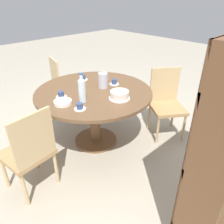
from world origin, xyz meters
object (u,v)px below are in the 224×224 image
object	(u,v)px
chair_b	(64,85)
coffee_pot	(103,80)
chair_c	(29,151)
cup_d	(83,78)
water_bottle	(82,90)
chair_a	(166,102)
cup_a	(61,95)
cake_main	(119,95)
cup_c	(80,107)
cup_b	(114,82)

from	to	relation	value
chair_b	coffee_pot	xyz separation A→B (m)	(0.04, 0.97, 0.37)
chair_b	coffee_pot	bearing A→B (deg)	-167.64
chair_c	cup_d	distance (m)	1.26
water_bottle	chair_c	bearing A→B (deg)	4.23
chair_a	water_bottle	size ratio (longest dim) A/B	2.88
coffee_pot	cup_a	distance (m)	0.54
chair_b	cake_main	size ratio (longest dim) A/B	3.88
water_bottle	cup_c	distance (m)	0.21
chair_a	chair_c	xyz separation A→B (m)	(1.80, -0.31, 0.00)
chair_b	chair_c	distance (m)	1.63
chair_c	coffee_pot	xyz separation A→B (m)	(-1.10, -0.18, 0.37)
chair_b	cup_c	xyz separation A→B (m)	(0.59, 1.23, 0.29)
cup_b	cup_c	size ratio (longest dim) A/B	1.00
chair_a	coffee_pot	distance (m)	0.93
water_bottle	cake_main	world-z (taller)	water_bottle
cup_a	cup_d	world-z (taller)	same
chair_b	coffee_pot	world-z (taller)	coffee_pot
chair_a	cup_c	xyz separation A→B (m)	(1.24, -0.24, 0.29)
cup_a	cup_b	distance (m)	0.71
cake_main	coffee_pot	bearing A→B (deg)	-102.98
chair_a	cake_main	world-z (taller)	chair_a
water_bottle	cup_b	distance (m)	0.61
water_bottle	cake_main	bearing A→B (deg)	145.20
cup_a	chair_c	bearing A→B (deg)	27.75
coffee_pot	cup_a	world-z (taller)	coffee_pot
chair_b	water_bottle	size ratio (longest dim) A/B	2.88
cake_main	cup_b	distance (m)	0.43
chair_b	cup_a	size ratio (longest dim) A/B	7.58
water_bottle	cup_b	world-z (taller)	water_bottle
coffee_pot	cake_main	xyz separation A→B (m)	(0.08, 0.36, -0.06)
cup_b	chair_c	bearing A→B (deg)	7.26
cup_a	cup_d	size ratio (longest dim) A/B	1.00
chair_b	coffee_pot	size ratio (longest dim) A/B	4.10
coffee_pot	cup_d	distance (m)	0.39
chair_a	cup_c	bearing A→B (deg)	-155.78
coffee_pot	water_bottle	distance (m)	0.44
chair_c	cup_c	world-z (taller)	chair_c
chair_a	cup_b	xyz separation A→B (m)	(0.53, -0.47, 0.29)
cup_b	coffee_pot	bearing A→B (deg)	-7.25
cup_a	cup_c	world-z (taller)	same
chair_b	cup_d	size ratio (longest dim) A/B	7.58
chair_c	cup_d	size ratio (longest dim) A/B	7.58
chair_b	cup_c	bearing A→B (deg)	169.26
cup_a	chair_b	bearing A→B (deg)	-123.57
chair_a	cup_a	size ratio (longest dim) A/B	7.58
chair_b	water_bottle	world-z (taller)	water_bottle
cup_d	coffee_pot	bearing A→B (deg)	92.75
water_bottle	cup_a	bearing A→B (deg)	-66.63
chair_a	chair_c	bearing A→B (deg)	-154.81
chair_a	chair_c	size ratio (longest dim) A/B	1.00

